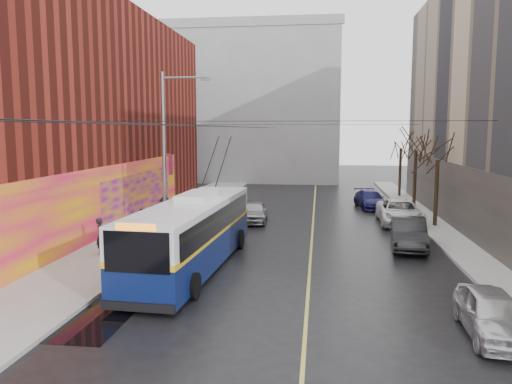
# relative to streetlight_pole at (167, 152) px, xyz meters

# --- Properties ---
(ground) EXTENTS (140.00, 140.00, 0.00)m
(ground) POSITION_rel_streetlight_pole_xyz_m (6.14, -10.00, -4.85)
(ground) COLOR black
(ground) RESTS_ON ground
(sidewalk_left) EXTENTS (4.00, 60.00, 0.15)m
(sidewalk_left) POSITION_rel_streetlight_pole_xyz_m (-1.86, 2.00, -4.77)
(sidewalk_left) COLOR gray
(sidewalk_left) RESTS_ON ground
(sidewalk_right) EXTENTS (2.00, 60.00, 0.15)m
(sidewalk_right) POSITION_rel_streetlight_pole_xyz_m (15.14, 2.00, -4.77)
(sidewalk_right) COLOR gray
(sidewalk_right) RESTS_ON ground
(lane_line) EXTENTS (0.12, 50.00, 0.01)m
(lane_line) POSITION_rel_streetlight_pole_xyz_m (7.64, 4.00, -4.84)
(lane_line) COLOR #BFB74C
(lane_line) RESTS_ON ground
(building_left) EXTENTS (12.11, 36.00, 14.00)m
(building_left) POSITION_rel_streetlight_pole_xyz_m (-9.85, 3.99, 2.14)
(building_left) COLOR maroon
(building_left) RESTS_ON ground
(building_far) EXTENTS (20.50, 12.10, 18.00)m
(building_far) POSITION_rel_streetlight_pole_xyz_m (0.14, 34.99, 4.17)
(building_far) COLOR gray
(building_far) RESTS_ON ground
(streetlight_pole) EXTENTS (2.65, 0.60, 9.00)m
(streetlight_pole) POSITION_rel_streetlight_pole_xyz_m (0.00, 0.00, 0.00)
(streetlight_pole) COLOR slate
(streetlight_pole) RESTS_ON ground
(catenary_wires) EXTENTS (18.00, 60.00, 0.22)m
(catenary_wires) POSITION_rel_streetlight_pole_xyz_m (3.60, 4.77, 1.40)
(catenary_wires) COLOR black
(tree_near) EXTENTS (3.20, 3.20, 6.40)m
(tree_near) POSITION_rel_streetlight_pole_xyz_m (15.14, 6.00, 0.13)
(tree_near) COLOR black
(tree_near) RESTS_ON ground
(tree_mid) EXTENTS (3.20, 3.20, 6.68)m
(tree_mid) POSITION_rel_streetlight_pole_xyz_m (15.14, 13.00, 0.41)
(tree_mid) COLOR black
(tree_mid) RESTS_ON ground
(tree_far) EXTENTS (3.20, 3.20, 6.57)m
(tree_far) POSITION_rel_streetlight_pole_xyz_m (15.14, 20.00, 0.30)
(tree_far) COLOR black
(tree_far) RESTS_ON ground
(puddle) EXTENTS (2.10, 3.10, 0.01)m
(puddle) POSITION_rel_streetlight_pole_xyz_m (0.93, -11.35, -4.84)
(puddle) COLOR black
(puddle) RESTS_ON ground
(pigeons_flying) EXTENTS (3.90, 1.34, 1.48)m
(pigeons_flying) POSITION_rel_streetlight_pole_xyz_m (3.58, -0.08, 2.28)
(pigeons_flying) COLOR slate
(trolleybus) EXTENTS (3.29, 12.09, 5.67)m
(trolleybus) POSITION_rel_streetlight_pole_xyz_m (2.53, -4.70, -3.27)
(trolleybus) COLOR #091548
(trolleybus) RESTS_ON ground
(parked_car_a) EXTENTS (1.77, 4.08, 1.37)m
(parked_car_a) POSITION_rel_streetlight_pole_xyz_m (13.08, -10.70, -4.16)
(parked_car_a) COLOR silver
(parked_car_a) RESTS_ON ground
(parked_car_b) EXTENTS (2.12, 4.87, 1.56)m
(parked_car_b) POSITION_rel_streetlight_pole_xyz_m (12.56, 0.27, -4.07)
(parked_car_b) COLOR black
(parked_car_b) RESTS_ON ground
(parked_car_c) EXTENTS (2.69, 5.67, 1.56)m
(parked_car_c) POSITION_rel_streetlight_pole_xyz_m (13.14, 6.90, -4.07)
(parked_car_c) COLOR white
(parked_car_c) RESTS_ON ground
(parked_car_d) EXTENTS (2.53, 4.85, 1.34)m
(parked_car_d) POSITION_rel_streetlight_pole_xyz_m (11.94, 13.40, -4.18)
(parked_car_d) COLOR #16174F
(parked_car_d) RESTS_ON ground
(following_car) EXTENTS (1.80, 4.08, 1.37)m
(following_car) POSITION_rel_streetlight_pole_xyz_m (3.81, 6.45, -4.16)
(following_car) COLOR #99999D
(following_car) RESTS_ON ground
(pedestrian_a) EXTENTS (0.60, 0.73, 1.74)m
(pedestrian_a) POSITION_rel_streetlight_pole_xyz_m (-2.26, -3.41, -3.83)
(pedestrian_a) COLOR black
(pedestrian_a) RESTS_ON sidewalk_left
(pedestrian_b) EXTENTS (0.86, 0.98, 1.67)m
(pedestrian_b) POSITION_rel_streetlight_pole_xyz_m (-1.37, -0.11, -3.86)
(pedestrian_b) COLOR black
(pedestrian_b) RESTS_ON sidewalk_left
(pedestrian_c) EXTENTS (1.15, 1.39, 1.86)m
(pedestrian_c) POSITION_rel_streetlight_pole_xyz_m (-1.24, 3.29, -3.77)
(pedestrian_c) COLOR black
(pedestrian_c) RESTS_ON sidewalk_left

